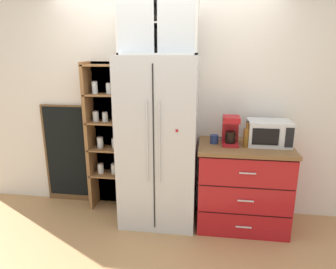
# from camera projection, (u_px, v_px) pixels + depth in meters

# --- Properties ---
(ground_plane) EXTENTS (10.64, 10.64, 0.00)m
(ground_plane) POSITION_uv_depth(u_px,v_px,m) (159.00, 219.00, 3.48)
(ground_plane) COLOR tan
(wall_back_cream) EXTENTS (4.95, 0.10, 2.55)m
(wall_back_cream) POSITION_uv_depth(u_px,v_px,m) (164.00, 105.00, 3.53)
(wall_back_cream) COLOR silver
(wall_back_cream) RESTS_ON ground
(refrigerator) EXTENTS (0.82, 0.65, 1.85)m
(refrigerator) POSITION_uv_depth(u_px,v_px,m) (159.00, 142.00, 3.27)
(refrigerator) COLOR silver
(refrigerator) RESTS_ON ground
(pantry_shelf_column) EXTENTS (0.48, 0.29, 1.78)m
(pantry_shelf_column) POSITION_uv_depth(u_px,v_px,m) (107.00, 135.00, 3.59)
(pantry_shelf_column) COLOR brown
(pantry_shelf_column) RESTS_ON ground
(counter_cabinet) EXTENTS (0.98, 0.64, 0.93)m
(counter_cabinet) POSITION_uv_depth(u_px,v_px,m) (242.00, 185.00, 3.28)
(counter_cabinet) COLOR #A8161C
(counter_cabinet) RESTS_ON ground
(microwave) EXTENTS (0.44, 0.33, 0.26)m
(microwave) POSITION_uv_depth(u_px,v_px,m) (269.00, 133.00, 3.14)
(microwave) COLOR silver
(microwave) RESTS_ON counter_cabinet
(coffee_maker) EXTENTS (0.17, 0.20, 0.31)m
(coffee_maker) POSITION_uv_depth(u_px,v_px,m) (231.00, 130.00, 3.14)
(coffee_maker) COLOR #A8161C
(coffee_maker) RESTS_ON counter_cabinet
(mug_navy) EXTENTS (0.12, 0.09, 0.09)m
(mug_navy) POSITION_uv_depth(u_px,v_px,m) (214.00, 139.00, 3.21)
(mug_navy) COLOR navy
(mug_navy) RESTS_ON counter_cabinet
(bottle_amber) EXTENTS (0.07, 0.07, 0.27)m
(bottle_amber) POSITION_uv_depth(u_px,v_px,m) (247.00, 136.00, 3.07)
(bottle_amber) COLOR brown
(bottle_amber) RESTS_ON counter_cabinet
(upper_cabinet) EXTENTS (0.79, 0.32, 0.60)m
(upper_cabinet) POSITION_uv_depth(u_px,v_px,m) (159.00, 24.00, 2.99)
(upper_cabinet) COLOR silver
(upper_cabinet) RESTS_ON refrigerator
(chalkboard_menu) EXTENTS (0.60, 0.04, 1.26)m
(chalkboard_menu) POSITION_uv_depth(u_px,v_px,m) (68.00, 154.00, 3.79)
(chalkboard_menu) COLOR brown
(chalkboard_menu) RESTS_ON ground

